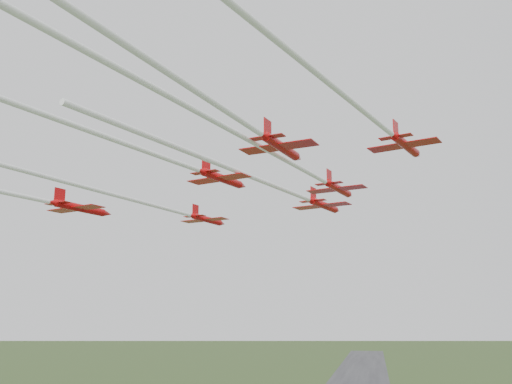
% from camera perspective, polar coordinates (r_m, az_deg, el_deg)
% --- Properties ---
extents(jet_lead, '(23.73, 59.18, 2.94)m').
position_cam_1_polar(jet_lead, '(84.61, 2.56, 0.34)').
color(jet_lead, '#C00A0C').
extents(jet_row2_left, '(18.60, 51.99, 2.43)m').
position_cam_1_polar(jet_row2_left, '(83.97, -10.02, -1.37)').
color(jet_row2_left, '#C00A0C').
extents(jet_row2_right, '(22.87, 66.06, 2.50)m').
position_cam_1_polar(jet_row2_right, '(64.45, 2.17, 3.67)').
color(jet_row2_right, '#C00A0C').
extents(jet_row3_left, '(17.60, 42.77, 2.91)m').
position_cam_1_polar(jet_row3_left, '(86.49, -21.32, -0.60)').
color(jet_row3_left, '#C00A0C').
extents(jet_row3_mid, '(22.50, 56.60, 2.66)m').
position_cam_1_polar(jet_row3_mid, '(65.95, -10.79, 3.99)').
color(jet_row3_mid, '#C00A0C').
extents(jet_row3_right, '(20.49, 49.62, 2.43)m').
position_cam_1_polar(jet_row3_right, '(56.91, 10.82, 7.86)').
color(jet_row3_right, '#C00A0C').
extents(jet_row4_right, '(15.17, 47.59, 2.50)m').
position_cam_1_polar(jet_row4_right, '(51.89, -2.43, 7.75)').
color(jet_row4_right, '#C00A0C').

